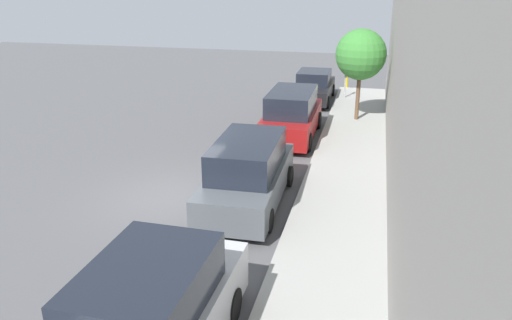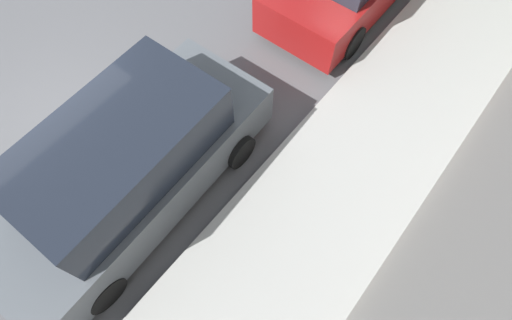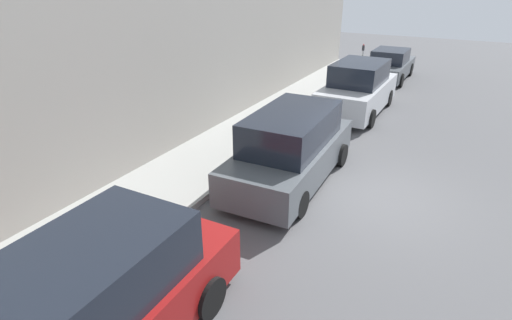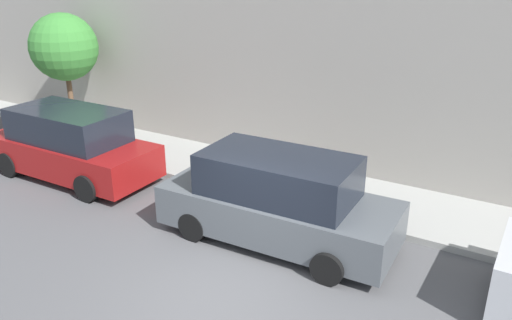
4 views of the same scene
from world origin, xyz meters
name	(u,v)px [view 3 (image 3 of 4)]	position (x,y,z in m)	size (l,w,h in m)	color
ground_plane	(373,196)	(0.00, 0.00, 0.00)	(60.00, 60.00, 0.00)	#515154
sidewalk	(213,156)	(4.76, 0.00, 0.07)	(2.52, 32.00, 0.15)	#9E9E99
parked_sedan_nearest	(390,65)	(2.27, -12.64, 0.72)	(1.92, 4.52, 1.54)	#4C5156
parked_suv_second	(358,89)	(2.23, -6.38, 0.93)	(2.08, 4.83, 1.98)	#B7BABF
parked_minivan_third	(291,148)	(2.17, 0.17, 0.92)	(2.04, 4.95, 1.90)	#4C5156
parked_minivan_fourth	(84,315)	(2.32, 6.57, 0.92)	(2.02, 4.92, 1.90)	maroon
parking_meter_near	(363,54)	(3.95, -13.60, 1.00)	(0.11, 0.15, 1.38)	#ADADB2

